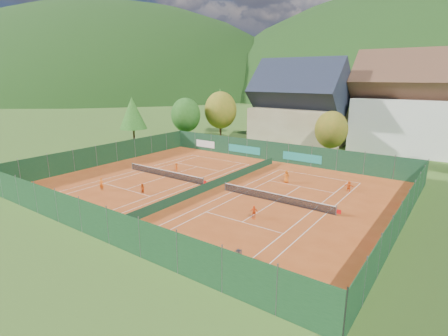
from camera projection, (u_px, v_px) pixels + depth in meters
ground at (214, 188)px, 40.96m from camera, size 600.00×600.00×0.00m
clay_pad at (214, 188)px, 40.96m from camera, size 40.00×32.00×0.01m
court_markings_left at (165, 177)px, 45.45m from camera, size 11.03×23.83×0.00m
court_markings_right at (275, 202)px, 36.46m from camera, size 11.03×23.83×0.00m
tennis_net_left at (166, 173)px, 45.24m from camera, size 13.30×0.10×1.02m
tennis_net_right at (277, 198)px, 36.25m from camera, size 13.30×0.10×1.02m
court_divider at (214, 184)px, 40.83m from camera, size 0.03×28.80×1.00m
fence_north at (275, 152)px, 53.42m from camera, size 40.00×0.10×3.00m
fence_south at (94, 221)px, 27.99m from camera, size 40.00×0.04×3.00m
fence_west at (107, 154)px, 51.82m from camera, size 0.04×32.00×3.00m
fence_east at (403, 214)px, 29.38m from camera, size 0.09×32.00×3.00m
chalet at (299, 110)px, 64.54m from camera, size 16.20×12.00×16.00m
hotel_block_a at (420, 109)px, 58.38m from camera, size 21.60×11.00×17.25m
tree_west_front at (186, 115)px, 67.67m from camera, size 5.72×5.72×8.69m
tree_west_mid at (221, 110)px, 69.97m from camera, size 6.44×6.44×9.78m
tree_west_back at (220, 103)px, 79.46m from camera, size 5.60×5.60×10.00m
tree_center at (331, 130)px, 53.68m from camera, size 5.01×5.01×7.60m
tree_west_side at (132, 113)px, 64.58m from camera, size 5.04×5.04×9.00m
ball_hopper at (239, 252)px, 24.94m from camera, size 0.34×0.34×0.80m
loose_ball_0 at (134, 186)px, 41.67m from camera, size 0.07×0.07×0.07m
loose_ball_1 at (188, 235)px, 28.83m from camera, size 0.07×0.07×0.07m
loose_ball_2 at (272, 185)px, 42.01m from camera, size 0.07×0.07×0.07m
loose_ball_3 at (228, 164)px, 51.74m from camera, size 0.07×0.07×0.07m
player_left_near at (101, 184)px, 39.94m from camera, size 0.64×0.54×1.49m
player_left_mid at (142, 189)px, 38.84m from camera, size 0.59×0.47×1.19m
player_left_far at (177, 167)px, 47.61m from camera, size 0.85×0.51×1.29m
player_right_near at (254, 212)px, 31.98m from camera, size 0.82×0.64×1.30m
player_right_far_a at (286, 176)px, 42.84m from camera, size 0.91×0.81×1.56m
player_right_far_b at (349, 186)px, 39.51m from camera, size 1.19×0.39×1.27m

